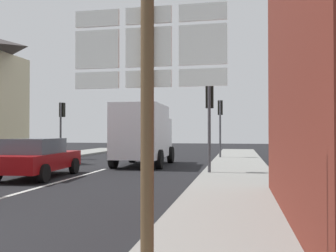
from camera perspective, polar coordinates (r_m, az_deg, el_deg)
The scene contains 9 objects.
ground_plane at distance 15.21m, azimuth -12.54°, elevation -7.39°, with size 80.00×80.00×0.00m, color black.
sidewalk_right at distance 11.97m, azimuth 10.83°, elevation -8.82°, with size 2.75×44.00×0.14m, color gray.
lane_centre_stripe at distance 11.68m, azimuth -20.51°, elevation -9.29°, with size 0.16×12.00×0.01m, color silver.
sedan_far at distance 14.44m, azimuth -19.84°, elevation -4.67°, with size 2.21×4.32×1.47m.
delivery_truck at distance 18.41m, azimuth -3.89°, elevation -1.13°, with size 2.60×5.06×3.05m.
route_sign_post at distance 3.84m, azimuth -3.21°, elevation 3.38°, with size 1.66×0.14×3.20m.
traffic_light_far_left at distance 23.82m, azimuth -16.36°, elevation 1.32°, with size 0.30×0.49×3.56m.
traffic_light_far_right at distance 22.95m, azimuth 8.21°, elevation 1.61°, with size 0.30×0.49×3.69m.
traffic_light_near_right at distance 14.41m, azimuth 6.54°, elevation 2.73°, with size 0.30×0.49×3.56m.
Camera 1 is at (6.03, -3.85, 1.72)m, focal length 38.77 mm.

